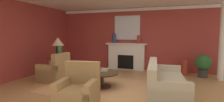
% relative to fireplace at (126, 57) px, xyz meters
% --- Properties ---
extents(ground_plane, '(9.06, 9.06, 0.00)m').
position_rel_fireplace_xyz_m(ground_plane, '(0.36, -3.00, -0.55)').
color(ground_plane, tan).
extents(wall_fireplace, '(7.57, 0.12, 2.70)m').
position_rel_fireplace_xyz_m(wall_fireplace, '(0.36, 0.21, 0.80)').
color(wall_fireplace, '#9E3833').
rests_on(wall_fireplace, ground_plane).
extents(wall_window, '(0.12, 6.90, 2.70)m').
position_rel_fireplace_xyz_m(wall_window, '(-3.18, -2.70, 0.80)').
color(wall_window, '#9E3833').
rests_on(wall_window, ground_plane).
extents(crown_moulding, '(7.57, 0.08, 0.12)m').
position_rel_fireplace_xyz_m(crown_moulding, '(0.36, 0.13, 2.07)').
color(crown_moulding, white).
extents(area_rug, '(3.37, 2.21, 0.01)m').
position_rel_fireplace_xyz_m(area_rug, '(-0.04, -2.76, -0.55)').
color(area_rug, tan).
rests_on(area_rug, ground_plane).
extents(fireplace, '(1.80, 0.35, 1.17)m').
position_rel_fireplace_xyz_m(fireplace, '(0.00, 0.00, 0.00)').
color(fireplace, white).
rests_on(fireplace, ground_plane).
extents(mantel_mirror, '(1.15, 0.04, 1.06)m').
position_rel_fireplace_xyz_m(mantel_mirror, '(-0.00, 0.12, 1.29)').
color(mantel_mirror, silver).
extents(sofa, '(1.07, 2.17, 0.85)m').
position_rel_fireplace_xyz_m(sofa, '(1.74, -2.85, -0.26)').
color(sofa, '#BCB299').
rests_on(sofa, ground_plane).
extents(armchair_near_window, '(0.81, 0.81, 0.95)m').
position_rel_fireplace_xyz_m(armchair_near_window, '(-1.79, -2.64, -0.25)').
color(armchair_near_window, '#9E7A4C').
rests_on(armchair_near_window, ground_plane).
extents(armchair_facing_fireplace, '(0.90, 0.90, 0.95)m').
position_rel_fireplace_xyz_m(armchair_facing_fireplace, '(-0.00, -4.19, -0.25)').
color(armchair_facing_fireplace, '#9E7A4C').
rests_on(armchair_facing_fireplace, ground_plane).
extents(coffee_table, '(1.00, 1.00, 0.45)m').
position_rel_fireplace_xyz_m(coffee_table, '(-0.04, -2.76, -0.22)').
color(coffee_table, '#3D2D1E').
rests_on(coffee_table, ground_plane).
extents(side_table, '(0.56, 0.56, 0.70)m').
position_rel_fireplace_xyz_m(side_table, '(-2.09, -2.02, -0.15)').
color(side_table, '#3D2D1E').
rests_on(side_table, ground_plane).
extents(table_lamp, '(0.44, 0.44, 0.75)m').
position_rel_fireplace_xyz_m(table_lamp, '(-2.09, -2.02, 0.67)').
color(table_lamp, black).
rests_on(table_lamp, side_table).
extents(vase_mantel_left, '(0.16, 0.16, 0.42)m').
position_rel_fireplace_xyz_m(vase_mantel_left, '(-0.55, -0.05, 0.83)').
color(vase_mantel_left, navy).
rests_on(vase_mantel_left, fireplace).
extents(vase_mantel_right, '(0.14, 0.14, 0.35)m').
position_rel_fireplace_xyz_m(vase_mantel_right, '(0.55, -0.05, 0.79)').
color(vase_mantel_right, '#9E3328').
rests_on(vase_mantel_right, fireplace).
extents(vase_on_side_table, '(0.15, 0.15, 0.44)m').
position_rel_fireplace_xyz_m(vase_on_side_table, '(-1.94, -2.14, 0.37)').
color(vase_on_side_table, '#33703D').
rests_on(vase_on_side_table, side_table).
extents(vase_tall_corner, '(0.26, 0.26, 0.58)m').
position_rel_fireplace_xyz_m(vase_tall_corner, '(2.40, -0.30, -0.27)').
color(vase_tall_corner, '#9E3328').
rests_on(vase_tall_corner, ground_plane).
extents(book_red_cover, '(0.24, 0.19, 0.04)m').
position_rel_fireplace_xyz_m(book_red_cover, '(-0.01, -2.64, -0.08)').
color(book_red_cover, tan).
rests_on(book_red_cover, coffee_table).
extents(book_art_folio, '(0.23, 0.17, 0.04)m').
position_rel_fireplace_xyz_m(book_art_folio, '(0.00, -2.61, -0.04)').
color(book_art_folio, tan).
rests_on(book_art_folio, coffee_table).
extents(potted_plant, '(0.56, 0.56, 0.83)m').
position_rel_fireplace_xyz_m(potted_plant, '(3.00, -0.47, -0.06)').
color(potted_plant, '#333333').
rests_on(potted_plant, ground_plane).
extents(column_white, '(0.20, 0.20, 2.70)m').
position_rel_fireplace_xyz_m(column_white, '(3.50, -0.73, 0.80)').
color(column_white, white).
rests_on(column_white, ground_plane).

